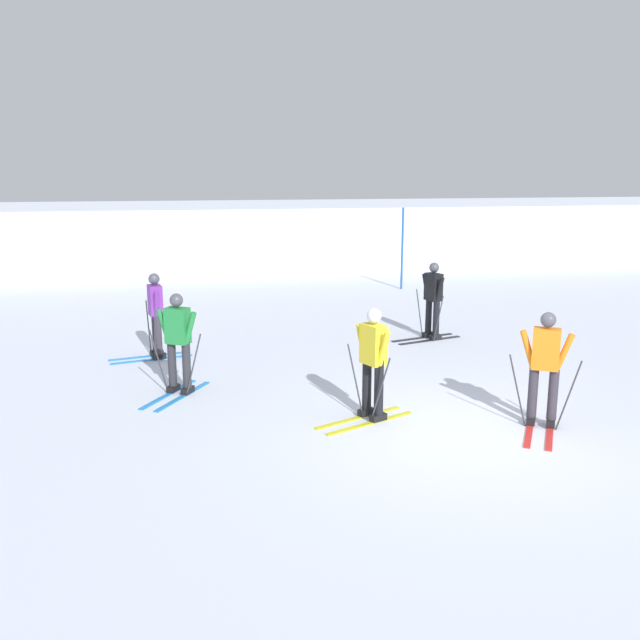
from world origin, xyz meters
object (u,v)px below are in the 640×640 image
Objects in this scene: skier_green at (178,341)px; skier_orange at (545,366)px; skier_purple at (155,313)px; skier_black at (433,298)px; skier_yellow at (373,361)px; trail_marker_pole at (402,249)px.

skier_green and skier_orange have the same top height.
skier_orange is 7.48m from skier_purple.
skier_green and skier_purple have the same top height.
skier_green is at bearing -152.94° from skier_black.
skier_yellow is 11.54m from trail_marker_pole.
skier_green and skier_black have the same top height.
skier_green is 1.00× the size of skier_yellow.
skier_purple is 9.89m from trail_marker_pole.
skier_yellow is at bearing -109.64° from trail_marker_pole.
skier_black is (2.59, 4.56, 0.00)m from skier_yellow.
skier_yellow and skier_orange have the same top height.
skier_black is at bearing 4.37° from skier_purple.
skier_purple is (-5.71, 4.84, 0.00)m from skier_orange.
skier_yellow is 1.00× the size of skier_purple.
skier_orange is at bearing -97.38° from trail_marker_pole.
skier_yellow and skier_purple have the same top height.
trail_marker_pole reaches higher than skier_yellow.
trail_marker_pole is at bearing 82.62° from skier_orange.
trail_marker_pole reaches higher than skier_green.
skier_yellow is 5.25m from skier_black.
skier_yellow is (2.86, -1.77, -0.00)m from skier_green.
skier_orange is at bearing -16.98° from skier_yellow.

